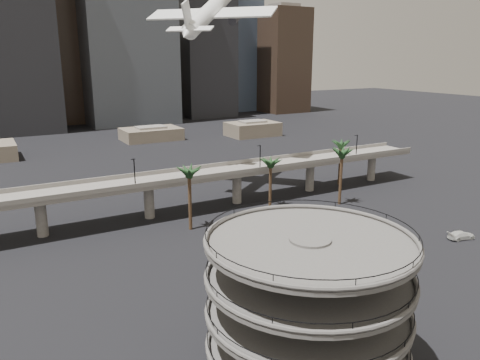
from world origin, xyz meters
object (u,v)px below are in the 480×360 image
car_a (240,277)px  parking_ramp (308,295)px  airborne_jet (212,10)px  overpass (195,179)px  car_c (461,235)px  car_b (297,247)px

car_a → parking_ramp: bearing=151.5°
airborne_jet → car_a: airborne_jet is taller
overpass → car_a: bearing=-103.2°
parking_ramp → car_c: 54.42m
car_b → car_c: car_c is taller
overpass → car_c: bearing=-47.8°
airborne_jet → car_a: 70.01m
airborne_jet → car_b: size_ratio=6.29×
car_a → car_b: 15.98m
overpass → airborne_jet: (11.70, 13.88, 38.02)m
parking_ramp → car_c: parking_ramp is taller
parking_ramp → car_a: size_ratio=5.00×
parking_ramp → car_b: (19.57, 28.24, -9.08)m
overpass → car_a: 37.72m
car_b → car_c: 33.13m
parking_ramp → car_c: size_ratio=4.05×
car_a → car_c: 46.63m
airborne_jet → car_c: airborne_jet is taller
car_c → parking_ramp: bearing=120.9°
parking_ramp → airborne_jet: (24.70, 72.87, 35.53)m
overpass → airborne_jet: airborne_jet is taller
car_a → overpass: bearing=-30.5°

